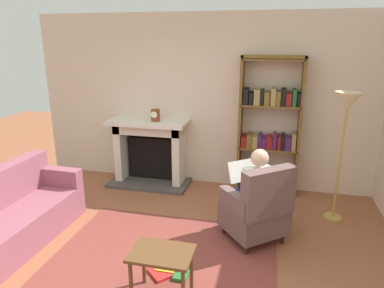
% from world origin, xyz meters
% --- Properties ---
extents(ground, '(14.00, 14.00, 0.00)m').
position_xyz_m(ground, '(0.00, 0.00, 0.00)').
color(ground, '#955638').
extents(back_wall, '(5.60, 0.10, 2.70)m').
position_xyz_m(back_wall, '(0.00, 2.55, 1.35)').
color(back_wall, beige).
rests_on(back_wall, ground).
extents(area_rug, '(2.40, 1.80, 0.01)m').
position_xyz_m(area_rug, '(0.00, 0.30, 0.01)').
color(area_rug, brown).
rests_on(area_rug, ground).
extents(fireplace, '(1.30, 0.64, 1.07)m').
position_xyz_m(fireplace, '(-0.86, 2.30, 0.57)').
color(fireplace, '#4C4742').
rests_on(fireplace, ground).
extents(mantel_clock, '(0.14, 0.14, 0.19)m').
position_xyz_m(mantel_clock, '(-0.73, 2.20, 1.17)').
color(mantel_clock, brown).
rests_on(mantel_clock, fireplace).
extents(bookshelf, '(0.90, 0.32, 2.09)m').
position_xyz_m(bookshelf, '(1.03, 2.33, 0.96)').
color(bookshelf, brown).
rests_on(bookshelf, ground).
extents(armchair_reading, '(0.89, 0.89, 0.97)m').
position_xyz_m(armchair_reading, '(0.96, 0.88, 0.42)').
color(armchair_reading, '#331E14').
rests_on(armchair_reading, ground).
extents(seated_reader, '(0.57, 0.59, 1.14)m').
position_xyz_m(seated_reader, '(0.88, 0.97, 0.62)').
color(seated_reader, white).
rests_on(seated_reader, ground).
extents(sofa_floral, '(0.75, 1.71, 0.85)m').
position_xyz_m(sofa_floral, '(-1.82, 0.23, 0.32)').
color(sofa_floral, '#925060').
rests_on(sofa_floral, ground).
extents(side_table, '(0.56, 0.39, 0.49)m').
position_xyz_m(side_table, '(0.18, -0.29, 0.41)').
color(side_table, brown).
rests_on(side_table, ground).
extents(scattered_books, '(0.44, 0.31, 0.04)m').
position_xyz_m(scattered_books, '(0.13, 0.05, 0.03)').
color(scattered_books, red).
rests_on(scattered_books, area_rug).
extents(floor_lamp, '(0.32, 0.32, 1.70)m').
position_xyz_m(floor_lamp, '(1.93, 1.67, 1.44)').
color(floor_lamp, '#B7933F').
rests_on(floor_lamp, ground).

